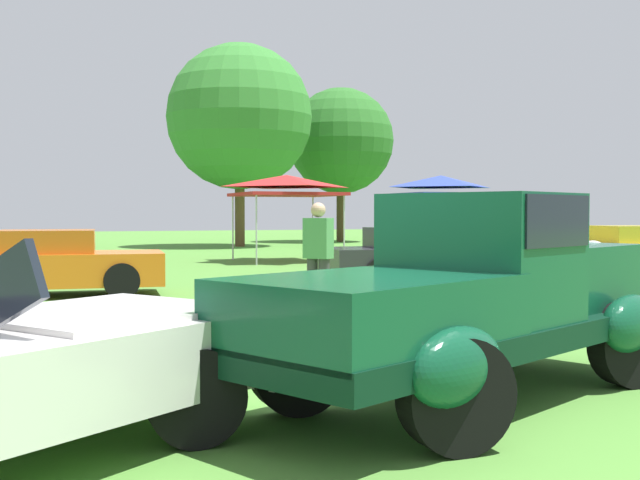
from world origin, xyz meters
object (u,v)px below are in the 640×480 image
at_px(show_car_charcoal, 420,257).
at_px(canopy_tent_center_field, 441,185).
at_px(feature_pickup_truck, 474,295).
at_px(canopy_tent_left_field, 287,184).
at_px(show_car_orange, 54,264).
at_px(spectator_between_cars, 318,255).
at_px(show_car_yellow, 638,251).
at_px(spectator_near_truck, 463,255).

distance_m(show_car_charcoal, canopy_tent_center_field, 8.76).
xyz_separation_m(feature_pickup_truck, canopy_tent_left_field, (4.32, 18.07, 1.55)).
relative_size(canopy_tent_left_field, canopy_tent_center_field, 1.13).
height_order(feature_pickup_truck, show_car_orange, feature_pickup_truck).
bearing_deg(show_car_orange, show_car_charcoal, -2.55).
relative_size(feature_pickup_truck, canopy_tent_left_field, 1.54).
distance_m(feature_pickup_truck, spectator_between_cars, 5.46).
bearing_deg(show_car_yellow, feature_pickup_truck, -137.39).
relative_size(show_car_charcoal, spectator_near_truck, 2.54).
xyz_separation_m(spectator_near_truck, canopy_tent_center_field, (6.42, 12.15, 1.51)).
height_order(show_car_charcoal, show_car_yellow, same).
distance_m(feature_pickup_truck, show_car_charcoal, 10.44).
height_order(show_car_yellow, spectator_near_truck, spectator_near_truck).
bearing_deg(spectator_near_truck, feature_pickup_truck, -119.79).
height_order(spectator_between_cars, canopy_tent_left_field, canopy_tent_left_field).
bearing_deg(canopy_tent_left_field, feature_pickup_truck, -103.44).
xyz_separation_m(spectator_between_cars, canopy_tent_left_field, (3.66, 12.65, 1.51)).
distance_m(spectator_near_truck, canopy_tent_center_field, 13.82).
distance_m(spectator_between_cars, canopy_tent_left_field, 13.25).
relative_size(show_car_orange, show_car_yellow, 0.97).
relative_size(show_car_charcoal, canopy_tent_left_field, 1.40).
relative_size(show_car_orange, canopy_tent_center_field, 1.47).
bearing_deg(spectator_between_cars, canopy_tent_left_field, 73.86).
bearing_deg(canopy_tent_left_field, spectator_near_truck, -97.23).
distance_m(show_car_orange, canopy_tent_center_field, 13.92).
height_order(show_car_yellow, spectator_between_cars, spectator_between_cars).
distance_m(spectator_near_truck, canopy_tent_left_field, 13.72).
height_order(show_car_orange, canopy_tent_left_field, canopy_tent_left_field).
bearing_deg(show_car_charcoal, feature_pickup_truck, -115.36).
xyz_separation_m(show_car_charcoal, canopy_tent_left_field, (-0.15, 8.64, 1.82)).
bearing_deg(show_car_yellow, spectator_between_cars, -156.63).
bearing_deg(canopy_tent_center_field, feature_pickup_truck, -118.38).
xyz_separation_m(show_car_orange, spectator_between_cars, (3.57, -4.33, 0.32)).
xyz_separation_m(feature_pickup_truck, spectator_near_truck, (2.60, 4.54, 0.04)).
distance_m(canopy_tent_left_field, canopy_tent_center_field, 4.90).
bearing_deg(show_car_orange, feature_pickup_truck, -73.36).
bearing_deg(canopy_tent_left_field, show_car_charcoal, -89.00).
relative_size(show_car_orange, spectator_near_truck, 2.37).
height_order(feature_pickup_truck, spectator_near_truck, feature_pickup_truck).
height_order(feature_pickup_truck, canopy_tent_center_field, canopy_tent_center_field).
height_order(feature_pickup_truck, show_car_charcoal, feature_pickup_truck).
relative_size(show_car_orange, canopy_tent_left_field, 1.30).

